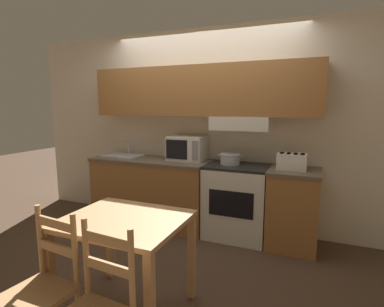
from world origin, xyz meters
TOP-DOWN VIEW (x-y plane):
  - ground_plane at (0.00, 0.00)m, footprint 16.00×16.00m
  - wall_back at (0.02, -0.06)m, footprint 5.27×0.38m
  - lower_counter_main at (-0.65, -0.28)m, footprint 1.60×0.59m
  - lower_counter_right_stub at (1.17, -0.28)m, footprint 0.55×0.59m
  - stove_range at (0.52, -0.27)m, footprint 0.73×0.55m
  - cooking_pot at (0.43, -0.26)m, footprint 0.32×0.25m
  - microwave at (-0.17, -0.18)m, footprint 0.46×0.32m
  - toaster at (1.13, -0.27)m, footprint 0.32×0.22m
  - sink_basin at (-1.09, -0.28)m, footprint 0.49×0.39m
  - dining_table at (0.07, -1.91)m, footprint 0.89×0.75m
  - chair_left_of_table at (-0.19, -2.45)m, footprint 0.42×0.42m

SIDE VIEW (x-z plane):
  - ground_plane at x=0.00m, z-range 0.00..0.00m
  - chair_left_of_table at x=-0.19m, z-range -0.03..0.89m
  - stove_range at x=0.52m, z-range 0.00..0.89m
  - lower_counter_main at x=-0.65m, z-range 0.00..0.89m
  - lower_counter_right_stub at x=1.17m, z-range 0.00..0.89m
  - dining_table at x=0.07m, z-range 0.25..1.00m
  - sink_basin at x=-1.09m, z-range 0.79..1.01m
  - cooking_pot at x=0.43m, z-range 0.89..1.02m
  - toaster at x=1.13m, z-range 0.89..1.06m
  - microwave at x=-0.17m, z-range 0.89..1.19m
  - wall_back at x=0.02m, z-range 0.22..2.77m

